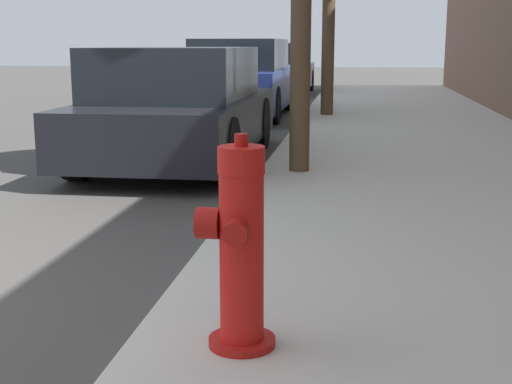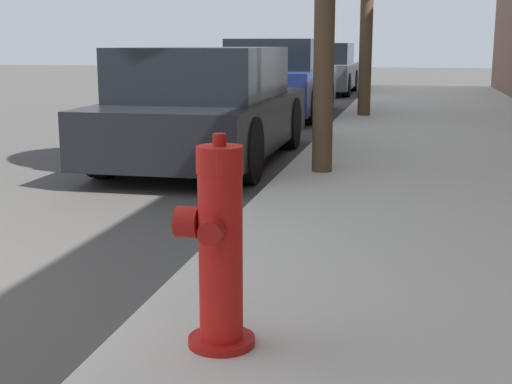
{
  "view_description": "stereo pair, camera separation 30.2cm",
  "coord_description": "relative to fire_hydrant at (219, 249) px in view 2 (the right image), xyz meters",
  "views": [
    {
      "loc": [
        3.12,
        -2.75,
        1.4
      ],
      "look_at": [
        2.55,
        1.29,
        0.54
      ],
      "focal_mm": 50.0,
      "sensor_mm": 36.0,
      "label": 1
    },
    {
      "loc": [
        3.42,
        -2.7,
        1.4
      ],
      "look_at": [
        2.55,
        1.29,
        0.54
      ],
      "focal_mm": 50.0,
      "sensor_mm": 36.0,
      "label": 2
    }
  ],
  "objects": [
    {
      "name": "parked_car_mid",
      "position": [
        -1.74,
        10.89,
        0.16
      ],
      "size": [
        1.73,
        4.46,
        1.47
      ],
      "color": "navy",
      "rests_on": "ground_plane"
    },
    {
      "name": "parked_car_far",
      "position": [
        -1.74,
        17.39,
        0.12
      ],
      "size": [
        1.8,
        3.82,
        1.4
      ],
      "color": "#4C5156",
      "rests_on": "ground_plane"
    },
    {
      "name": "parked_car_near",
      "position": [
        -1.6,
        5.32,
        0.11
      ],
      "size": [
        1.76,
        4.09,
        1.35
      ],
      "color": "black",
      "rests_on": "ground_plane"
    },
    {
      "name": "fire_hydrant",
      "position": [
        0.0,
        0.0,
        0.0
      ],
      "size": [
        0.34,
        0.35,
        0.92
      ],
      "color": "#A91511",
      "rests_on": "sidewalk_slab"
    }
  ]
}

